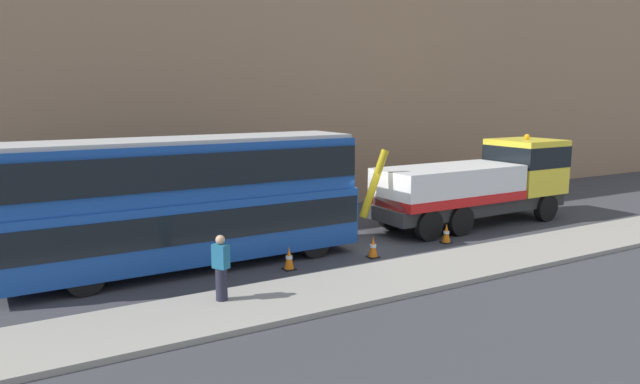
{
  "coord_description": "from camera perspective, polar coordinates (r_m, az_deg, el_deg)",
  "views": [
    {
      "loc": [
        -11.86,
        -17.22,
        5.35
      ],
      "look_at": [
        -1.78,
        0.09,
        2.0
      ],
      "focal_mm": 32.72,
      "sensor_mm": 36.0,
      "label": 1
    }
  ],
  "objects": [
    {
      "name": "building_facade",
      "position": [
        27.36,
        -4.54,
        15.17
      ],
      "size": [
        60.0,
        1.5,
        16.0
      ],
      "color": "#9E7A5B",
      "rests_on": "ground_plane"
    },
    {
      "name": "recovery_tow_truck",
      "position": [
        25.1,
        15.43,
        0.93
      ],
      "size": [
        10.16,
        2.79,
        3.67
      ],
      "rotation": [
        0.0,
        0.0,
        0.02
      ],
      "color": "#2D2D2D",
      "rests_on": "ground_plane"
    },
    {
      "name": "near_kerb",
      "position": [
        18.38,
        11.69,
        -7.38
      ],
      "size": [
        60.0,
        2.8,
        0.15
      ],
      "primitive_type": "cube",
      "color": "gray",
      "rests_on": "ground_plane"
    },
    {
      "name": "traffic_cone_midway",
      "position": [
        19.5,
        5.21,
        -5.43
      ],
      "size": [
        0.36,
        0.36,
        0.72
      ],
      "color": "orange",
      "rests_on": "ground_plane"
    },
    {
      "name": "pedestrian_onlooker",
      "position": [
        15.14,
        -9.65,
        -7.4
      ],
      "size": [
        0.42,
        0.48,
        1.71
      ],
      "rotation": [
        0.0,
        0.0,
        0.5
      ],
      "color": "#232333",
      "rests_on": "near_kerb"
    },
    {
      "name": "ground_plane",
      "position": [
        21.58,
        4.21,
        -4.88
      ],
      "size": [
        120.0,
        120.0,
        0.0
      ],
      "primitive_type": "plane",
      "color": "#38383D"
    },
    {
      "name": "traffic_cone_near_bus",
      "position": [
        18.13,
        -3.04,
        -6.56
      ],
      "size": [
        0.36,
        0.36,
        0.72
      ],
      "color": "orange",
      "rests_on": "ground_plane"
    },
    {
      "name": "traffic_cone_near_truck",
      "position": [
        21.78,
        12.26,
        -4.02
      ],
      "size": [
        0.36,
        0.36,
        0.72
      ],
      "color": "orange",
      "rests_on": "ground_plane"
    },
    {
      "name": "double_decker_bus",
      "position": [
        18.39,
        -12.74,
        -0.5
      ],
      "size": [
        11.08,
        2.74,
        4.06
      ],
      "rotation": [
        0.0,
        0.0,
        0.02
      ],
      "color": "#19479E",
      "rests_on": "ground_plane"
    }
  ]
}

